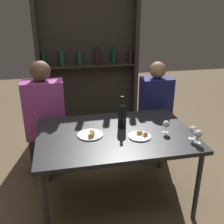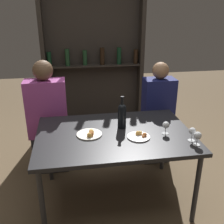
{
  "view_description": "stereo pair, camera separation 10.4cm",
  "coord_description": "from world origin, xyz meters",
  "px_view_note": "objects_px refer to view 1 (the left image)",
  "views": [
    {
      "loc": [
        -0.46,
        -2.09,
        1.82
      ],
      "look_at": [
        0.0,
        0.14,
        0.89
      ],
      "focal_mm": 42.0,
      "sensor_mm": 36.0,
      "label": 1
    },
    {
      "loc": [
        -0.36,
        -2.11,
        1.82
      ],
      "look_at": [
        0.0,
        0.14,
        0.89
      ],
      "focal_mm": 42.0,
      "sensor_mm": 36.0,
      "label": 2
    }
  ],
  "objects_px": {
    "seated_person_left": "(46,123)",
    "wine_glass_0": "(193,130)",
    "wine_bottle": "(122,114)",
    "seated_person_right": "(155,116)",
    "food_plate_0": "(91,134)",
    "food_plate_1": "(140,135)",
    "wine_glass_2": "(166,124)",
    "wine_glass_1": "(198,134)"
  },
  "relations": [
    {
      "from": "seated_person_left",
      "to": "wine_glass_0",
      "type": "bearing_deg",
      "value": -34.7
    },
    {
      "from": "wine_bottle",
      "to": "seated_person_left",
      "type": "height_order",
      "value": "seated_person_left"
    },
    {
      "from": "seated_person_right",
      "to": "seated_person_left",
      "type": "bearing_deg",
      "value": 180.0
    },
    {
      "from": "wine_glass_0",
      "to": "food_plate_0",
      "type": "height_order",
      "value": "wine_glass_0"
    },
    {
      "from": "wine_bottle",
      "to": "food_plate_1",
      "type": "bearing_deg",
      "value": -61.79
    },
    {
      "from": "wine_glass_2",
      "to": "food_plate_1",
      "type": "xyz_separation_m",
      "value": [
        -0.25,
        -0.03,
        -0.07
      ]
    },
    {
      "from": "food_plate_0",
      "to": "seated_person_right",
      "type": "relative_size",
      "value": 0.18
    },
    {
      "from": "food_plate_0",
      "to": "food_plate_1",
      "type": "bearing_deg",
      "value": -13.34
    },
    {
      "from": "wine_glass_1",
      "to": "wine_bottle",
      "type": "bearing_deg",
      "value": 142.29
    },
    {
      "from": "wine_glass_2",
      "to": "food_plate_0",
      "type": "bearing_deg",
      "value": 173.67
    },
    {
      "from": "food_plate_1",
      "to": "food_plate_0",
      "type": "bearing_deg",
      "value": 166.66
    },
    {
      "from": "wine_glass_1",
      "to": "seated_person_right",
      "type": "bearing_deg",
      "value": 90.81
    },
    {
      "from": "food_plate_1",
      "to": "wine_glass_2",
      "type": "bearing_deg",
      "value": 6.04
    },
    {
      "from": "wine_bottle",
      "to": "food_plate_1",
      "type": "distance_m",
      "value": 0.27
    },
    {
      "from": "seated_person_right",
      "to": "wine_glass_1",
      "type": "bearing_deg",
      "value": -89.19
    },
    {
      "from": "wine_bottle",
      "to": "food_plate_0",
      "type": "distance_m",
      "value": 0.35
    },
    {
      "from": "wine_glass_1",
      "to": "food_plate_0",
      "type": "xyz_separation_m",
      "value": [
        -0.87,
        0.31,
        -0.07
      ]
    },
    {
      "from": "seated_person_right",
      "to": "food_plate_0",
      "type": "bearing_deg",
      "value": -142.87
    },
    {
      "from": "wine_glass_1",
      "to": "food_plate_1",
      "type": "distance_m",
      "value": 0.49
    },
    {
      "from": "wine_glass_0",
      "to": "seated_person_right",
      "type": "relative_size",
      "value": 0.1
    },
    {
      "from": "wine_glass_2",
      "to": "seated_person_right",
      "type": "height_order",
      "value": "seated_person_right"
    },
    {
      "from": "food_plate_0",
      "to": "seated_person_right",
      "type": "bearing_deg",
      "value": 37.13
    },
    {
      "from": "wine_glass_1",
      "to": "food_plate_0",
      "type": "height_order",
      "value": "wine_glass_1"
    },
    {
      "from": "wine_glass_2",
      "to": "seated_person_right",
      "type": "xyz_separation_m",
      "value": [
        0.17,
        0.72,
        -0.23
      ]
    },
    {
      "from": "food_plate_1",
      "to": "seated_person_left",
      "type": "distance_m",
      "value": 1.14
    },
    {
      "from": "food_plate_1",
      "to": "wine_bottle",
      "type": "bearing_deg",
      "value": 118.21
    },
    {
      "from": "wine_bottle",
      "to": "seated_person_right",
      "type": "relative_size",
      "value": 0.25
    },
    {
      "from": "wine_glass_2",
      "to": "seated_person_right",
      "type": "distance_m",
      "value": 0.78
    },
    {
      "from": "wine_glass_0",
      "to": "seated_person_left",
      "type": "distance_m",
      "value": 1.56
    },
    {
      "from": "wine_glass_1",
      "to": "wine_glass_2",
      "type": "bearing_deg",
      "value": 128.14
    },
    {
      "from": "food_plate_0",
      "to": "wine_glass_0",
      "type": "bearing_deg",
      "value": -15.5
    },
    {
      "from": "seated_person_left",
      "to": "seated_person_right",
      "type": "relative_size",
      "value": 1.05
    },
    {
      "from": "food_plate_0",
      "to": "wine_glass_2",
      "type": "bearing_deg",
      "value": -6.33
    },
    {
      "from": "wine_bottle",
      "to": "wine_glass_0",
      "type": "height_order",
      "value": "wine_bottle"
    },
    {
      "from": "food_plate_0",
      "to": "seated_person_right",
      "type": "distance_m",
      "value": 1.08
    },
    {
      "from": "wine_glass_0",
      "to": "food_plate_0",
      "type": "xyz_separation_m",
      "value": [
        -0.86,
        0.24,
        -0.07
      ]
    },
    {
      "from": "wine_glass_1",
      "to": "food_plate_1",
      "type": "height_order",
      "value": "wine_glass_1"
    },
    {
      "from": "food_plate_0",
      "to": "wine_bottle",
      "type": "bearing_deg",
      "value": 19.85
    },
    {
      "from": "wine_glass_1",
      "to": "food_plate_1",
      "type": "xyz_separation_m",
      "value": [
        -0.44,
        0.21,
        -0.07
      ]
    },
    {
      "from": "wine_glass_1",
      "to": "seated_person_left",
      "type": "relative_size",
      "value": 0.09
    },
    {
      "from": "wine_glass_2",
      "to": "seated_person_left",
      "type": "height_order",
      "value": "seated_person_left"
    },
    {
      "from": "food_plate_0",
      "to": "food_plate_1",
      "type": "distance_m",
      "value": 0.44
    }
  ]
}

